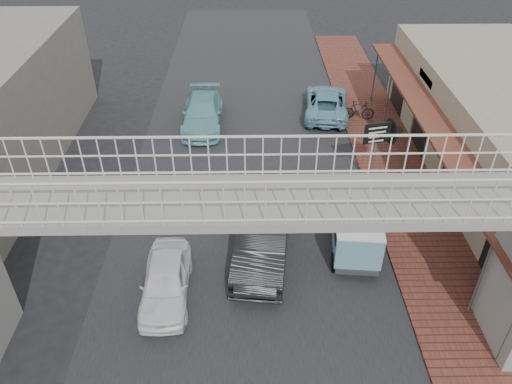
{
  "coord_description": "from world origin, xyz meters",
  "views": [
    {
      "loc": [
        0.11,
        -13.35,
        12.13
      ],
      "look_at": [
        0.33,
        1.02,
        1.8
      ],
      "focal_mm": 35.0,
      "sensor_mm": 36.0,
      "label": 1
    }
  ],
  "objects_px": {
    "motorcycle_far": "(358,110)",
    "arrow_sign": "(395,132)",
    "dark_sedan": "(262,238)",
    "angkot_far": "(203,113)",
    "white_hatchback": "(166,281)",
    "motorcycle_near": "(414,184)",
    "angkot_curb": "(326,102)",
    "angkot_van": "(355,224)"
  },
  "relations": [
    {
      "from": "motorcycle_far",
      "to": "white_hatchback",
      "type": "bearing_deg",
      "value": 151.14
    },
    {
      "from": "white_hatchback",
      "to": "motorcycle_far",
      "type": "bearing_deg",
      "value": 53.63
    },
    {
      "from": "white_hatchback",
      "to": "angkot_curb",
      "type": "relative_size",
      "value": 0.78
    },
    {
      "from": "angkot_far",
      "to": "angkot_curb",
      "type": "bearing_deg",
      "value": 10.51
    },
    {
      "from": "white_hatchback",
      "to": "angkot_far",
      "type": "distance_m",
      "value": 11.6
    },
    {
      "from": "dark_sedan",
      "to": "angkot_curb",
      "type": "height_order",
      "value": "dark_sedan"
    },
    {
      "from": "white_hatchback",
      "to": "motorcycle_near",
      "type": "relative_size",
      "value": 1.91
    },
    {
      "from": "dark_sedan",
      "to": "motorcycle_near",
      "type": "relative_size",
      "value": 2.56
    },
    {
      "from": "dark_sedan",
      "to": "angkot_far",
      "type": "height_order",
      "value": "dark_sedan"
    },
    {
      "from": "angkot_curb",
      "to": "angkot_van",
      "type": "xyz_separation_m",
      "value": [
        -0.41,
        -10.61,
        0.44
      ]
    },
    {
      "from": "white_hatchback",
      "to": "dark_sedan",
      "type": "bearing_deg",
      "value": 28.62
    },
    {
      "from": "motorcycle_near",
      "to": "dark_sedan",
      "type": "bearing_deg",
      "value": 99.39
    },
    {
      "from": "dark_sedan",
      "to": "angkot_far",
      "type": "xyz_separation_m",
      "value": [
        -2.76,
        9.79,
        -0.13
      ]
    },
    {
      "from": "dark_sedan",
      "to": "angkot_van",
      "type": "height_order",
      "value": "angkot_van"
    },
    {
      "from": "white_hatchback",
      "to": "angkot_van",
      "type": "xyz_separation_m",
      "value": [
        6.37,
        2.19,
        0.46
      ]
    },
    {
      "from": "angkot_curb",
      "to": "motorcycle_near",
      "type": "distance_m",
      "value": 7.97
    },
    {
      "from": "angkot_curb",
      "to": "motorcycle_near",
      "type": "xyz_separation_m",
      "value": [
        2.58,
        -7.54,
        -0.05
      ]
    },
    {
      "from": "dark_sedan",
      "to": "angkot_curb",
      "type": "distance_m",
      "value": 11.59
    },
    {
      "from": "dark_sedan",
      "to": "arrow_sign",
      "type": "bearing_deg",
      "value": 45.85
    },
    {
      "from": "arrow_sign",
      "to": "motorcycle_far",
      "type": "bearing_deg",
      "value": 79.55
    },
    {
      "from": "white_hatchback",
      "to": "motorcycle_near",
      "type": "xyz_separation_m",
      "value": [
        9.37,
        5.25,
        -0.02
      ]
    },
    {
      "from": "angkot_far",
      "to": "motorcycle_far",
      "type": "relative_size",
      "value": 2.82
    },
    {
      "from": "motorcycle_near",
      "to": "motorcycle_far",
      "type": "relative_size",
      "value": 1.15
    },
    {
      "from": "angkot_far",
      "to": "motorcycle_far",
      "type": "height_order",
      "value": "angkot_far"
    },
    {
      "from": "angkot_van",
      "to": "motorcycle_near",
      "type": "relative_size",
      "value": 1.89
    },
    {
      "from": "dark_sedan",
      "to": "angkot_curb",
      "type": "relative_size",
      "value": 1.05
    },
    {
      "from": "white_hatchback",
      "to": "dark_sedan",
      "type": "relative_size",
      "value": 0.75
    },
    {
      "from": "angkot_van",
      "to": "motorcycle_near",
      "type": "bearing_deg",
      "value": 51.27
    },
    {
      "from": "angkot_van",
      "to": "motorcycle_far",
      "type": "relative_size",
      "value": 2.18
    },
    {
      "from": "angkot_far",
      "to": "motorcycle_near",
      "type": "relative_size",
      "value": 2.44
    },
    {
      "from": "angkot_far",
      "to": "motorcycle_far",
      "type": "bearing_deg",
      "value": 2.32
    },
    {
      "from": "white_hatchback",
      "to": "arrow_sign",
      "type": "relative_size",
      "value": 1.24
    },
    {
      "from": "angkot_far",
      "to": "motorcycle_near",
      "type": "distance_m",
      "value": 11.03
    },
    {
      "from": "white_hatchback",
      "to": "arrow_sign",
      "type": "distance_m",
      "value": 10.69
    },
    {
      "from": "angkot_far",
      "to": "angkot_van",
      "type": "bearing_deg",
      "value": -57.41
    },
    {
      "from": "angkot_far",
      "to": "motorcycle_far",
      "type": "distance_m",
      "value": 7.97
    },
    {
      "from": "motorcycle_far",
      "to": "arrow_sign",
      "type": "relative_size",
      "value": 0.56
    },
    {
      "from": "motorcycle_near",
      "to": "arrow_sign",
      "type": "bearing_deg",
      "value": 22.63
    },
    {
      "from": "angkot_far",
      "to": "dark_sedan",
      "type": "bearing_deg",
      "value": -74.32
    },
    {
      "from": "dark_sedan",
      "to": "motorcycle_far",
      "type": "height_order",
      "value": "dark_sedan"
    },
    {
      "from": "motorcycle_near",
      "to": "angkot_curb",
      "type": "bearing_deg",
      "value": -0.55
    },
    {
      "from": "angkot_far",
      "to": "arrow_sign",
      "type": "relative_size",
      "value": 1.59
    }
  ]
}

